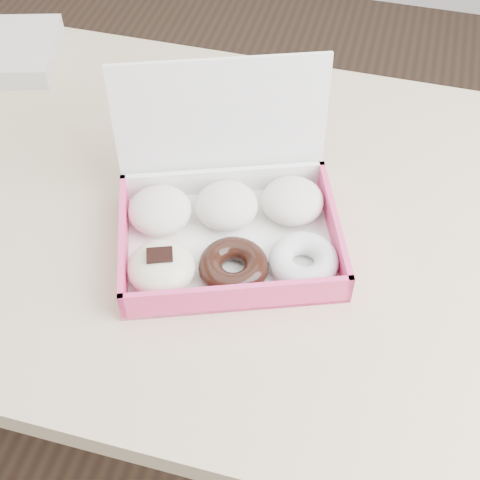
# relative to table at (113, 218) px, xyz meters

# --- Properties ---
(ground) EXTENTS (4.00, 4.00, 0.00)m
(ground) POSITION_rel_table_xyz_m (0.00, 0.00, -0.67)
(ground) COLOR black
(ground) RESTS_ON ground
(table) EXTENTS (1.20, 0.80, 0.75)m
(table) POSITION_rel_table_xyz_m (0.00, 0.00, 0.00)
(table) COLOR tan
(table) RESTS_ON ground
(donut_box) EXTENTS (0.38, 0.35, 0.23)m
(donut_box) POSITION_rel_table_xyz_m (0.22, -0.06, 0.11)
(donut_box) COLOR white
(donut_box) RESTS_ON table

